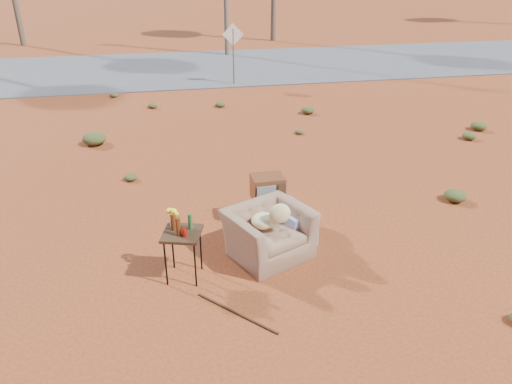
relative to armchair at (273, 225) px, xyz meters
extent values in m
plane|color=brown|center=(-0.45, -0.66, -0.52)|extent=(140.00, 140.00, 0.00)
cube|color=#565659|center=(-0.45, 14.34, -0.50)|extent=(140.00, 7.00, 0.04)
imported|color=#836147|center=(-0.09, -0.06, 0.04)|extent=(1.50, 1.28, 1.11)
ellipsoid|color=beige|center=(-0.17, -0.04, 0.13)|extent=(0.40, 0.40, 0.24)
ellipsoid|color=beige|center=(0.05, -0.23, 0.34)|extent=(0.35, 0.18, 0.35)
cube|color=navy|center=(0.40, 0.29, -0.19)|extent=(0.83, 0.97, 0.65)
cube|color=black|center=(0.13, 1.04, -0.05)|extent=(0.52, 0.41, 0.03)
cylinder|color=black|center=(-0.10, 0.85, -0.28)|extent=(0.02, 0.02, 0.47)
cylinder|color=black|center=(0.37, 0.87, -0.28)|extent=(0.02, 0.02, 0.47)
cylinder|color=black|center=(-0.11, 1.22, -0.28)|extent=(0.02, 0.02, 0.47)
cylinder|color=black|center=(0.36, 1.23, -0.28)|extent=(0.02, 0.02, 0.47)
cube|color=brown|center=(0.13, 1.04, 0.19)|extent=(0.59, 0.47, 0.45)
cube|color=gray|center=(0.06, 0.81, 0.19)|extent=(0.35, 0.03, 0.28)
cube|color=#472D19|center=(0.34, 0.81, 0.19)|extent=(0.13, 0.02, 0.32)
cube|color=#3A2615|center=(-1.51, -0.43, 0.27)|extent=(0.69, 0.69, 0.04)
cylinder|color=black|center=(-1.78, -0.59, -0.12)|extent=(0.03, 0.03, 0.79)
cylinder|color=black|center=(-1.35, -0.71, -0.12)|extent=(0.03, 0.03, 0.79)
cylinder|color=black|center=(-1.66, -0.16, -0.12)|extent=(0.03, 0.03, 0.79)
cylinder|color=black|center=(-1.23, -0.28, -0.12)|extent=(0.03, 0.03, 0.79)
cylinder|color=#55270E|center=(-1.62, -0.34, 0.44)|extent=(0.08, 0.08, 0.29)
cylinder|color=#55270E|center=(-1.55, -0.52, 0.45)|extent=(0.07, 0.07, 0.31)
cylinder|color=#275B27|center=(-1.37, -0.36, 0.43)|extent=(0.07, 0.07, 0.27)
cylinder|color=red|center=(-1.47, -0.56, 0.36)|extent=(0.07, 0.07, 0.15)
cylinder|color=silver|center=(-1.62, -0.23, 0.37)|extent=(0.09, 0.09, 0.16)
ellipsoid|color=#FFF71A|center=(-1.62, -0.23, 0.54)|extent=(0.18, 0.18, 0.13)
cylinder|color=#472613|center=(-0.85, -1.46, -0.50)|extent=(1.00, 1.07, 0.04)
cylinder|color=brown|center=(1.05, 11.34, 0.48)|extent=(0.06, 0.06, 2.00)
cube|color=silver|center=(1.05, 11.34, 1.28)|extent=(0.78, 0.04, 0.78)
ellipsoid|color=#414B21|center=(4.05, 1.14, -0.40)|extent=(0.44, 0.44, 0.24)
ellipsoid|color=#414B21|center=(-3.45, 5.84, -0.35)|extent=(0.60, 0.60, 0.33)
ellipsoid|color=#414B21|center=(6.35, 4.34, -0.42)|extent=(0.36, 0.36, 0.20)
ellipsoid|color=#414B21|center=(2.75, 7.34, -0.41)|extent=(0.40, 0.40, 0.22)
ellipsoid|color=#414B21|center=(-1.95, 8.84, -0.44)|extent=(0.30, 0.30, 0.17)
camera|label=1|loc=(-1.62, -6.96, 4.16)|focal=35.00mm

